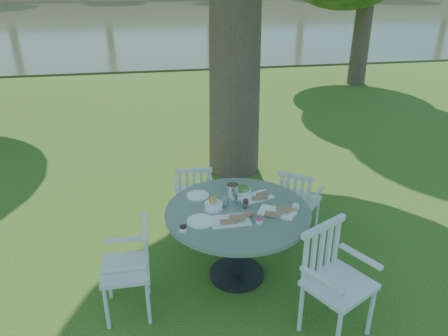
% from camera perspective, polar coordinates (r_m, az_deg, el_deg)
% --- Properties ---
extents(ground, '(140.00, 140.00, 0.00)m').
position_cam_1_polar(ground, '(5.13, 0.39, -9.57)').
color(ground, '#21400D').
rests_on(ground, ground).
extents(table, '(1.40, 1.40, 0.78)m').
position_cam_1_polar(table, '(4.28, 1.78, -7.24)').
color(table, black).
rests_on(table, ground).
extents(chair_ne, '(0.57, 0.57, 0.82)m').
position_cam_1_polar(chair_ne, '(5.08, 9.53, -3.93)').
color(chair_ne, silver).
rests_on(chair_ne, ground).
extents(chair_nw, '(0.43, 0.41, 0.82)m').
position_cam_1_polar(chair_nw, '(5.17, -3.93, -3.11)').
color(chair_nw, silver).
rests_on(chair_nw, ground).
extents(chair_sw, '(0.43, 0.46, 0.90)m').
position_cam_1_polar(chair_sw, '(4.02, -11.51, -11.94)').
color(chair_sw, silver).
rests_on(chair_sw, ground).
extents(chair_se, '(0.67, 0.65, 0.99)m').
position_cam_1_polar(chair_se, '(3.85, 13.75, -13.05)').
color(chair_se, silver).
rests_on(chair_se, ground).
extents(tableware, '(1.18, 0.76, 0.22)m').
position_cam_1_polar(tableware, '(4.24, 1.19, -4.55)').
color(tableware, white).
rests_on(tableware, table).
extents(river, '(100.00, 28.00, 0.12)m').
position_cam_1_polar(river, '(27.32, -8.66, 18.65)').
color(river, '#323921').
rests_on(river, ground).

